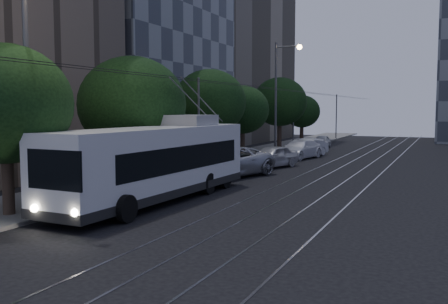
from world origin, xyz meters
TOP-DOWN VIEW (x-y plane):
  - ground at (0.00, 0.00)m, footprint 120.00×120.00m
  - sidewalk at (-7.50, 20.00)m, footprint 5.00×90.00m
  - tram_rails at (2.50, 20.00)m, footprint 4.52×90.00m
  - overhead_wires at (-4.97, 20.00)m, footprint 2.23×90.00m
  - building_glass_mid at (-19.00, 22.00)m, footprint 14.40×18.40m
  - building_tan_far at (-19.00, 42.00)m, footprint 14.40×22.40m
  - trolleybus at (-3.24, 1.96)m, footprint 3.10×12.86m
  - pickup_silver at (-3.66, 10.31)m, footprint 4.89×7.26m
  - car_white_a at (-2.70, 16.13)m, footprint 3.10×4.91m
  - car_white_b at (-2.70, 23.10)m, footprint 3.22×5.64m
  - car_white_c at (-2.70, 25.58)m, footprint 2.92×4.82m
  - car_white_d at (-3.65, 35.00)m, footprint 2.03×4.13m
  - tree_0 at (-6.50, -3.34)m, footprint 4.97×4.97m
  - tree_1 at (-6.50, 4.81)m, footprint 5.60×5.60m
  - tree_2 at (-6.50, 14.00)m, footprint 5.02×5.02m
  - tree_3 at (-6.50, 19.87)m, footprint 4.27×4.27m
  - tree_4 at (-6.70, 30.00)m, footprint 5.30×5.30m
  - tree_5 at (-7.00, 39.15)m, footprint 4.14×4.14m
  - streetlamp_near at (-5.37, -2.92)m, footprint 2.64×0.44m
  - streetlamp_far at (-4.79, 24.29)m, footprint 2.37×0.44m

SIDE VIEW (x-z plane):
  - ground at x=0.00m, z-range 0.00..0.00m
  - tram_rails at x=2.50m, z-range 0.00..0.02m
  - sidewalk at x=-7.50m, z-range 0.00..0.15m
  - car_white_d at x=-3.65m, z-range 0.00..1.35m
  - car_white_c at x=-2.70m, z-range 0.00..1.50m
  - car_white_b at x=-2.70m, z-range 0.00..1.54m
  - car_white_a at x=-2.70m, z-range 0.00..1.56m
  - pickup_silver at x=-3.66m, z-range 0.00..1.85m
  - trolleybus at x=-3.24m, z-range -1.05..4.58m
  - overhead_wires at x=-4.97m, z-range 0.47..6.47m
  - tree_5 at x=-7.00m, z-range 0.95..6.62m
  - tree_3 at x=-6.50m, z-range 1.05..7.02m
  - tree_0 at x=-6.50m, z-range 1.02..7.57m
  - tree_1 at x=-6.50m, z-range 0.89..7.74m
  - tree_2 at x=-6.50m, z-range 1.14..7.97m
  - tree_4 at x=-6.70m, z-range 1.19..8.36m
  - streetlamp_far at x=-4.79m, z-range 1.01..10.77m
  - streetlamp_near at x=-5.37m, z-range 1.07..12.13m
  - building_glass_mid at x=-19.00m, z-range 0.02..26.82m
  - building_tan_far at x=-19.00m, z-range 0.02..34.82m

